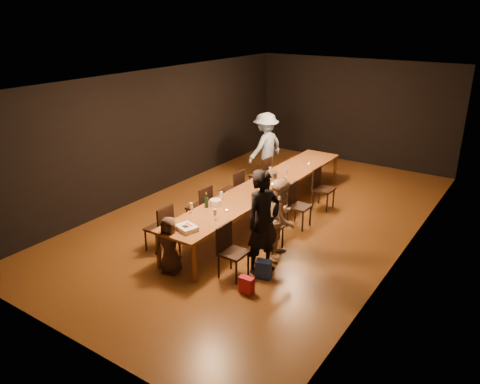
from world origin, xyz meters
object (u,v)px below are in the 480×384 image
Objects in this scene: child at (169,245)px; ice_bucket at (272,178)px; chair_right_1 at (270,227)px; chair_right_2 at (299,206)px; plate_stack at (216,203)px; champagne_bottle at (206,200)px; chair_left_2 at (232,189)px; chair_right_0 at (233,252)px; chair_left_0 at (159,228)px; chair_left_1 at (199,207)px; birthday_cake at (187,228)px; woman_birthday at (263,222)px; man_blue at (265,147)px; chair_right_3 at (324,189)px; woman_tan at (281,218)px; chair_left_3 at (260,175)px; table at (264,187)px.

ice_bucket is at bearing 71.89° from child.
chair_right_2 is at bearing 180.00° from chair_right_1.
champagne_bottle reaches higher than plate_stack.
chair_right_0 is at bearing -144.69° from chair_left_2.
ice_bucket is at bearing -19.42° from chair_left_0.
chair_right_1 is at bearing -0.00° from chair_right_2.
birthday_cake is at bearing -148.11° from chair_left_1.
chair_right_1 is at bearing 40.87° from woman_birthday.
woman_birthday reaches higher than man_blue.
chair_right_3 is 1.32m from ice_bucket.
chair_right_2 and chair_left_1 have the same top height.
child is (-1.00, -4.08, 0.05)m from chair_right_3.
chair_right_1 is 1.13m from plate_stack.
chair_right_3 is at bearing -2.73° from woman_tan.
chair_left_2 is at bearing -125.22° from chair_right_1.
ice_bucket reaches higher than chair_left_0.
chair_left_0 is 2.40m from chair_left_2.
plate_stack is (-1.04, 0.90, 0.35)m from chair_right_0.
child is (0.70, -4.08, 0.05)m from chair_left_3.
plate_stack is at bearing -20.95° from chair_right_3.
chair_right_0 is 1.00× the size of chair_left_2.
chair_right_0 reaches higher than table.
chair_left_1 is 0.90× the size of child.
champagne_bottle is (-1.43, -0.35, 0.15)m from woman_tan.
chair_left_3 is at bearing 85.71° from child.
woman_tan is at bearing 44.43° from man_blue.
chair_left_1 is 1.00× the size of chair_left_3.
man_blue is 2.35m from ice_bucket.
chair_right_2 is 0.51× the size of woman_birthday.
chair_right_2 and chair_left_0 have the same top height.
plate_stack is (0.66, -1.50, 0.35)m from chair_left_2.
chair_right_3 is at bearing 68.44° from champagne_bottle.
chair_left_1 is (-0.85, -1.20, -0.24)m from table.
chair_right_0 is 3.98m from chair_left_3.
woman_tan is 2.05m from child.
man_blue is at bearing 25.48° from woman_tan.
table is 6.45× the size of chair_left_1.
chair_right_1 is 0.90× the size of child.
plate_stack is at bearing 77.46° from child.
chair_right_1 is at bearing -61.07° from ice_bucket.
chair_right_3 is at bearing 51.78° from ice_bucket.
champagne_bottle is (0.57, -2.86, 0.44)m from chair_left_3.
man_blue is 5.79× the size of champagne_bottle.
chair_right_0 is 1.41m from plate_stack.
woman_tan is (2.00, -0.11, 0.29)m from chair_left_1.
champagne_bottle is at bearing 97.76° from woman_birthday.
ice_bucket is at bearing -137.08° from chair_left_3.
chair_right_2 is 2.02m from woman_birthday.
chair_right_0 is at bearing -0.00° from chair_right_2.
chair_left_1 is 2.25× the size of birthday_cake.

